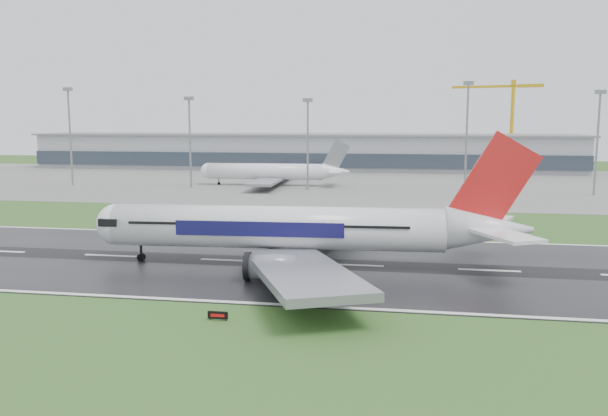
# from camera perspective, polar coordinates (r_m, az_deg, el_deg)

# --- Properties ---
(ground) EXTENTS (520.00, 520.00, 0.00)m
(ground) POSITION_cam_1_polar(r_m,az_deg,el_deg) (106.16, -17.44, -4.27)
(ground) COLOR #2A531E
(ground) RESTS_ON ground
(runway) EXTENTS (400.00, 45.00, 0.10)m
(runway) POSITION_cam_1_polar(r_m,az_deg,el_deg) (106.15, -17.44, -4.24)
(runway) COLOR black
(runway) RESTS_ON ground
(apron) EXTENTS (400.00, 130.00, 0.08)m
(apron) POSITION_cam_1_polar(r_m,az_deg,el_deg) (223.48, -2.81, 2.49)
(apron) COLOR slate
(apron) RESTS_ON ground
(terminal) EXTENTS (240.00, 36.00, 15.00)m
(terminal) POSITION_cam_1_polar(r_m,az_deg,el_deg) (281.66, -0.20, 5.20)
(terminal) COLOR gray
(terminal) RESTS_ON ground
(main_airliner) EXTENTS (69.67, 66.69, 19.58)m
(main_airliner) POSITION_cam_1_polar(r_m,az_deg,el_deg) (92.91, 0.30, 0.57)
(main_airliner) COLOR white
(main_airliner) RESTS_ON runway
(parked_airliner) EXTENTS (53.23, 49.77, 15.19)m
(parked_airliner) POSITION_cam_1_polar(r_m,az_deg,el_deg) (208.31, -3.04, 4.18)
(parked_airliner) COLOR white
(parked_airliner) RESTS_ON apron
(tower_crane) EXTENTS (39.30, 12.95, 40.04)m
(tower_crane) POSITION_cam_1_polar(r_m,az_deg,el_deg) (295.79, 18.65, 7.34)
(tower_crane) COLOR gold
(tower_crane) RESTS_ON ground
(runway_sign) EXTENTS (2.27, 0.93, 1.04)m
(runway_sign) POSITION_cam_1_polar(r_m,az_deg,el_deg) (70.37, -7.97, -9.84)
(runway_sign) COLOR black
(runway_sign) RESTS_ON ground
(floodmast_1) EXTENTS (0.64, 0.64, 31.57)m
(floodmast_1) POSITION_cam_1_polar(r_m,az_deg,el_deg) (222.57, -20.79, 6.01)
(floodmast_1) COLOR gray
(floodmast_1) RESTS_ON ground
(floodmast_2) EXTENTS (0.64, 0.64, 28.31)m
(floodmast_2) POSITION_cam_1_polar(r_m,az_deg,el_deg) (204.70, -10.49, 5.80)
(floodmast_2) COLOR gray
(floodmast_2) RESTS_ON ground
(floodmast_3) EXTENTS (0.64, 0.64, 27.57)m
(floodmast_3) POSITION_cam_1_polar(r_m,az_deg,el_deg) (194.90, 0.34, 5.71)
(floodmast_3) COLOR gray
(floodmast_3) RESTS_ON ground
(floodmast_4) EXTENTS (0.64, 0.64, 32.32)m
(floodmast_4) POSITION_cam_1_polar(r_m,az_deg,el_deg) (193.07, 14.78, 6.13)
(floodmast_4) COLOR gray
(floodmast_4) RESTS_ON ground
(floodmast_5) EXTENTS (0.64, 0.64, 29.47)m
(floodmast_5) POSITION_cam_1_polar(r_m,az_deg,el_deg) (199.88, 25.46, 5.26)
(floodmast_5) COLOR gray
(floodmast_5) RESTS_ON ground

